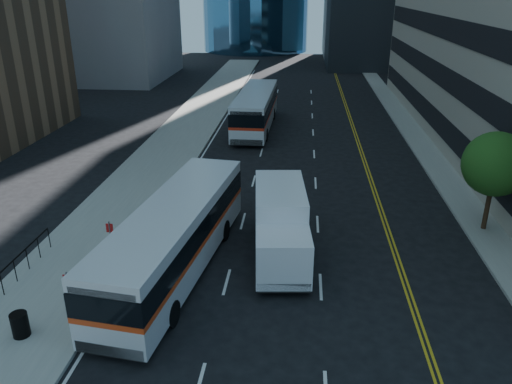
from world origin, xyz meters
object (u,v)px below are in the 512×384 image
Objects in this scene: street_tree at (496,164)px; bus_rear at (256,109)px; bus_front at (175,236)px; trash_can at (20,325)px; box_truck at (281,225)px.

street_tree is 23.31m from bus_rear.
trash_can is at bearing -123.72° from bus_front.
bus_front is 13.83× the size of trash_can.
box_truck is (-10.33, -3.66, -1.97)m from street_tree.
street_tree is 11.13m from box_truck.
street_tree is 22.06m from trash_can.
street_tree is at bearing 14.17° from box_truck.
bus_rear reaches higher than bus_front.
street_tree is 0.40× the size of bus_rear.
street_tree is at bearing -52.88° from bus_rear.
street_tree is 0.75× the size of box_truck.
street_tree is 15.84m from bus_front.
bus_rear is at bearing 92.80° from box_truck.
bus_front is 0.99× the size of bus_rear.
box_truck is at bearing -160.48° from street_tree.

